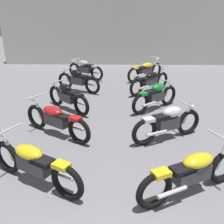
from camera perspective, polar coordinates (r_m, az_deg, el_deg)
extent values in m
cube|color=#B2B2AD|center=(14.60, 0.62, 17.88)|extent=(12.75, 0.24, 3.60)
torus|color=black|center=(5.28, -22.97, -9.55)|extent=(0.64, 0.43, 0.67)
torus|color=black|center=(4.32, -10.25, -15.68)|extent=(0.64, 0.43, 0.67)
cylinder|color=silver|center=(5.07, -22.94, -6.85)|extent=(0.27, 0.20, 0.66)
cube|color=#38383D|center=(4.71, -17.47, -11.38)|extent=(0.69, 0.53, 0.28)
ellipsoid|color=yellow|center=(4.66, -18.63, -8.72)|extent=(0.68, 0.57, 0.22)
cube|color=black|center=(4.49, -15.73, -10.81)|extent=(0.47, 0.41, 0.10)
cube|color=yellow|center=(4.20, -11.60, -11.97)|extent=(0.34, 0.31, 0.08)
cylinder|color=silver|center=(4.89, -23.06, -3.87)|extent=(0.37, 0.61, 0.04)
sphere|color=white|center=(5.09, -24.23, -4.53)|extent=(0.14, 0.14, 0.14)
cylinder|color=silver|center=(4.54, -11.63, -13.94)|extent=(0.51, 0.33, 0.07)
torus|color=black|center=(6.90, -16.94, -1.07)|extent=(0.62, 0.46, 0.67)
torus|color=black|center=(5.88, -7.55, -4.41)|extent=(0.62, 0.46, 0.67)
cylinder|color=silver|center=(6.73, -16.80, 1.20)|extent=(0.27, 0.21, 0.66)
cube|color=#38383D|center=(6.33, -12.70, -1.79)|extent=(0.68, 0.56, 0.28)
ellipsoid|color=red|center=(6.31, -13.49, 0.24)|extent=(0.68, 0.60, 0.22)
cube|color=black|center=(6.12, -11.38, -1.09)|extent=(0.47, 0.42, 0.10)
cube|color=red|center=(5.82, -8.43, -1.51)|extent=(0.34, 0.32, 0.08)
cylinder|color=silver|center=(6.58, -16.76, 3.61)|extent=(0.40, 0.59, 0.04)
sphere|color=white|center=(6.77, -17.73, 2.93)|extent=(0.14, 0.14, 0.14)
cylinder|color=silver|center=(6.13, -8.49, -3.51)|extent=(0.50, 0.36, 0.07)
torus|color=black|center=(8.44, -12.77, 3.68)|extent=(0.57, 0.53, 0.67)
torus|color=black|center=(7.45, -7.08, 1.53)|extent=(0.57, 0.53, 0.67)
cylinder|color=silver|center=(8.30, -12.60, 5.26)|extent=(0.23, 0.22, 0.56)
cube|color=#38383D|center=(7.90, -10.15, 3.36)|extent=(0.58, 0.56, 0.28)
ellipsoid|color=black|center=(7.89, -10.73, 5.44)|extent=(0.57, 0.56, 0.26)
cube|color=black|center=(7.67, -9.26, 4.41)|extent=(0.46, 0.45, 0.10)
cube|color=black|center=(7.42, -7.69, 3.88)|extent=(0.34, 0.34, 0.08)
cylinder|color=silver|center=(8.18, -12.52, 6.92)|extent=(0.35, 0.38, 0.04)
sphere|color=white|center=(8.37, -13.23, 6.36)|extent=(0.14, 0.14, 0.14)
cylinder|color=silver|center=(7.71, -7.53, 2.10)|extent=(0.45, 0.42, 0.07)
torus|color=black|center=(10.17, -10.69, 7.04)|extent=(0.64, 0.42, 0.67)
torus|color=black|center=(9.40, -4.56, 6.11)|extent=(0.64, 0.42, 0.67)
cylinder|color=silver|center=(10.05, -10.44, 8.42)|extent=(0.25, 0.18, 0.56)
cube|color=#38383D|center=(9.74, -7.77, 7.17)|extent=(0.62, 0.49, 0.28)
ellipsoid|color=black|center=(9.73, -8.33, 8.83)|extent=(0.59, 0.50, 0.26)
cube|color=black|center=(9.57, -6.77, 8.17)|extent=(0.47, 0.40, 0.10)
cube|color=black|center=(9.38, -5.12, 7.94)|extent=(0.34, 0.31, 0.08)
cylinder|color=silver|center=(9.96, -10.28, 9.84)|extent=(0.26, 0.44, 0.04)
sphere|color=white|center=(10.11, -11.12, 9.27)|extent=(0.14, 0.14, 0.14)
cylinder|color=silver|center=(9.65, -5.36, 6.38)|extent=(0.52, 0.33, 0.07)
torus|color=black|center=(12.03, -8.58, 9.57)|extent=(0.63, 0.45, 0.67)
torus|color=black|center=(11.23, -3.51, 8.86)|extent=(0.63, 0.45, 0.67)
cylinder|color=silver|center=(11.93, -8.36, 10.75)|extent=(0.24, 0.19, 0.56)
cube|color=#38383D|center=(11.60, -6.15, 9.71)|extent=(0.61, 0.51, 0.28)
ellipsoid|color=#B7B7BC|center=(11.60, -6.60, 11.11)|extent=(0.59, 0.51, 0.26)
cube|color=black|center=(11.42, -5.32, 10.57)|extent=(0.47, 0.42, 0.10)
cube|color=#B7B7BC|center=(11.23, -3.97, 10.40)|extent=(0.34, 0.32, 0.08)
cylinder|color=silver|center=(11.84, -8.20, 11.95)|extent=(0.29, 0.43, 0.04)
sphere|color=white|center=(11.99, -8.91, 11.46)|extent=(0.14, 0.14, 0.14)
cylinder|color=silver|center=(11.49, -4.14, 9.04)|extent=(0.50, 0.35, 0.07)
torus|color=black|center=(5.04, 24.21, -11.42)|extent=(0.65, 0.40, 0.67)
torus|color=black|center=(4.15, 9.72, -17.42)|extent=(0.65, 0.40, 0.67)
cylinder|color=silver|center=(4.82, 24.16, -8.63)|extent=(0.28, 0.18, 0.66)
cube|color=#38383D|center=(4.50, 17.91, -13.21)|extent=(0.70, 0.51, 0.28)
ellipsoid|color=yellow|center=(4.44, 19.22, -10.49)|extent=(0.68, 0.55, 0.22)
cube|color=black|center=(4.29, 15.92, -12.59)|extent=(0.47, 0.39, 0.10)
cube|color=yellow|center=(4.02, 11.21, -13.67)|extent=(0.34, 0.30, 0.08)
cylinder|color=silver|center=(4.64, 24.27, -5.53)|extent=(0.33, 0.62, 0.04)
cylinder|color=silver|center=(4.21, 13.69, -17.48)|extent=(0.52, 0.31, 0.07)
torus|color=black|center=(6.57, 17.13, -2.27)|extent=(0.65, 0.39, 0.67)
torus|color=black|center=(5.84, 7.47, -4.63)|extent=(0.65, 0.39, 0.67)
cylinder|color=silver|center=(6.42, 16.85, -0.30)|extent=(0.25, 0.17, 0.56)
cube|color=#38383D|center=(6.14, 12.67, -2.55)|extent=(0.62, 0.47, 0.28)
ellipsoid|color=white|center=(6.09, 13.64, 0.01)|extent=(0.59, 0.48, 0.26)
cube|color=black|center=(5.94, 11.13, -1.20)|extent=(0.46, 0.39, 0.10)
cube|color=white|center=(5.76, 8.46, -1.77)|extent=(0.34, 0.30, 0.08)
cylinder|color=silver|center=(6.29, 16.70, 1.79)|extent=(0.24, 0.45, 0.04)
sphere|color=white|center=(6.46, 17.93, 1.05)|extent=(0.14, 0.14, 0.14)
cylinder|color=silver|center=(5.88, 10.20, -4.82)|extent=(0.53, 0.30, 0.07)
torus|color=black|center=(8.47, 12.86, 3.73)|extent=(0.59, 0.51, 0.67)
torus|color=black|center=(7.55, 6.54, 1.85)|extent=(0.59, 0.51, 0.67)
cylinder|color=silver|center=(8.33, 12.66, 5.32)|extent=(0.23, 0.21, 0.56)
cube|color=#38383D|center=(7.96, 9.93, 3.53)|extent=(0.59, 0.55, 0.28)
ellipsoid|color=#197F33|center=(7.95, 10.55, 5.57)|extent=(0.58, 0.55, 0.26)
cube|color=black|center=(7.74, 8.92, 4.61)|extent=(0.46, 0.44, 0.10)
cube|color=#197F33|center=(7.52, 7.19, 4.15)|extent=(0.34, 0.33, 0.08)
cylinder|color=silver|center=(8.21, 12.55, 6.98)|extent=(0.33, 0.39, 0.04)
sphere|color=white|center=(8.40, 13.36, 6.39)|extent=(0.14, 0.14, 0.14)
cylinder|color=silver|center=(7.64, 8.56, 1.84)|extent=(0.47, 0.40, 0.07)
torus|color=black|center=(10.28, 11.40, 7.17)|extent=(0.57, 0.53, 0.67)
torus|color=black|center=(9.17, 5.63, 5.64)|extent=(0.57, 0.53, 0.67)
cylinder|color=silver|center=(10.15, 11.25, 8.78)|extent=(0.25, 0.24, 0.66)
cube|color=#38383D|center=(9.69, 8.71, 7.02)|extent=(0.65, 0.62, 0.28)
ellipsoid|color=black|center=(9.71, 9.17, 8.37)|extent=(0.66, 0.64, 0.22)
cube|color=black|center=(9.49, 7.89, 7.62)|extent=(0.46, 0.45, 0.10)
cube|color=black|center=(9.16, 6.13, 7.55)|extent=(0.34, 0.34, 0.08)
cylinder|color=silver|center=(10.03, 11.17, 10.45)|extent=(0.49, 0.52, 0.04)
sphere|color=white|center=(10.21, 11.82, 9.92)|extent=(0.14, 0.14, 0.14)
cylinder|color=silver|center=(9.27, 7.27, 5.63)|extent=(0.45, 0.42, 0.07)
torus|color=black|center=(12.05, 10.09, 9.49)|extent=(0.58, 0.52, 0.67)
torus|color=black|center=(10.97, 4.92, 8.48)|extent=(0.58, 0.52, 0.67)
cylinder|color=silver|center=(11.92, 9.94, 10.89)|extent=(0.25, 0.23, 0.66)
cube|color=#38383D|center=(11.47, 7.65, 9.50)|extent=(0.66, 0.61, 0.28)
ellipsoid|color=yellow|center=(11.50, 8.05, 10.63)|extent=(0.66, 0.63, 0.22)
cube|color=black|center=(11.29, 6.91, 10.05)|extent=(0.46, 0.44, 0.10)
cube|color=yellow|center=(10.97, 5.35, 10.07)|extent=(0.34, 0.33, 0.08)
cylinder|color=silver|center=(11.82, 9.84, 12.33)|extent=(0.47, 0.54, 0.04)
sphere|color=white|center=(11.99, 10.44, 11.85)|extent=(0.14, 0.14, 0.14)
cylinder|color=silver|center=(11.06, 6.33, 8.43)|extent=(0.46, 0.41, 0.07)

